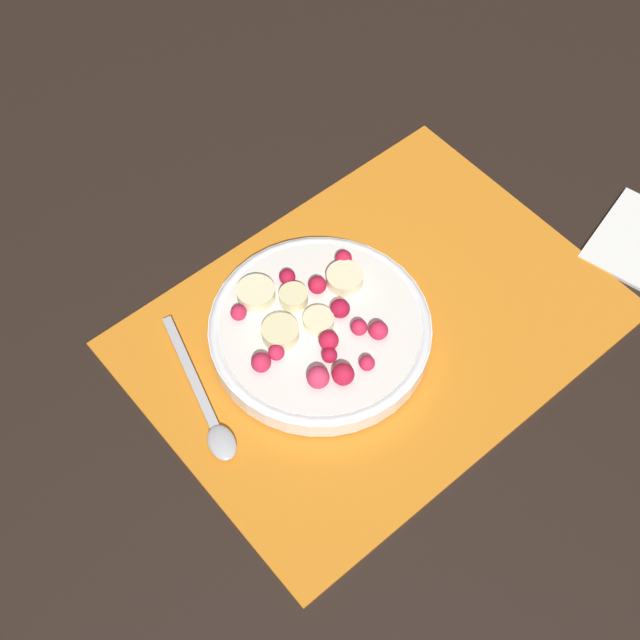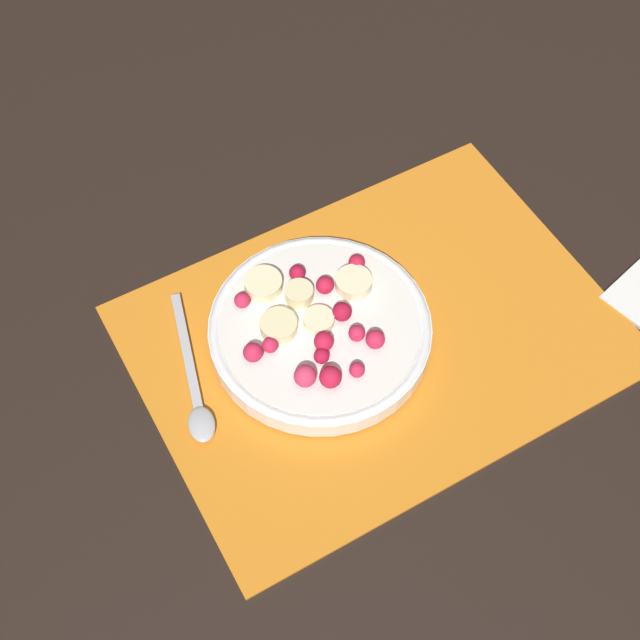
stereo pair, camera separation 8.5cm
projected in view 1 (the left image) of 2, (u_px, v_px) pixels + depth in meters
name	position (u px, v px, depth m)	size (l,w,h in m)	color
ground_plane	(374.00, 328.00, 0.88)	(3.00, 3.00, 0.00)	black
placemat	(374.00, 326.00, 0.88)	(0.46, 0.33, 0.01)	orange
fruit_bowl	(319.00, 328.00, 0.86)	(0.22, 0.22, 0.04)	white
spoon	(209.00, 414.00, 0.82)	(0.06, 0.17, 0.01)	#B2B2B7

